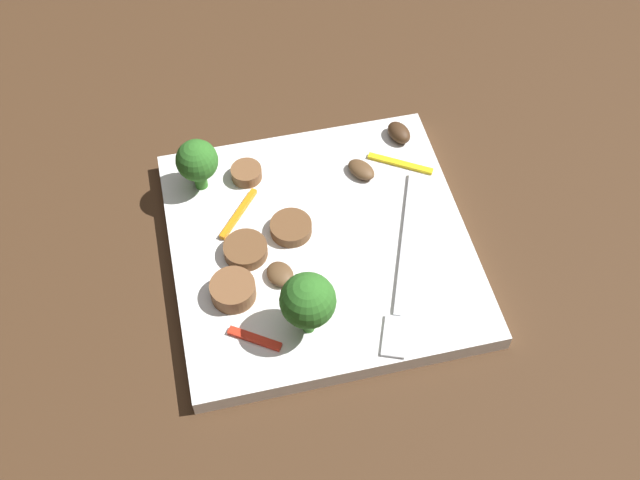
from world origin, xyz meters
name	(u,v)px	position (x,y,z in m)	size (l,w,h in m)	color
ground_plane	(320,251)	(0.00, 0.00, 0.00)	(1.40, 1.40, 0.00)	#422B19
plate	(320,246)	(0.00, 0.00, 0.01)	(0.24, 0.24, 0.02)	white
fork	(402,273)	(0.05, 0.06, 0.02)	(0.17, 0.08, 0.00)	silver
broccoli_floret_0	(308,301)	(0.08, -0.03, 0.06)	(0.04, 0.04, 0.06)	#347525
broccoli_floret_1	(197,161)	(-0.08, -0.09, 0.05)	(0.04, 0.04, 0.05)	#347525
sausage_slice_0	(233,290)	(0.04, -0.08, 0.02)	(0.04, 0.04, 0.02)	brown
sausage_slice_1	(246,251)	(0.00, -0.06, 0.02)	(0.04, 0.04, 0.01)	brown
sausage_slice_2	(246,173)	(-0.08, -0.05, 0.02)	(0.03, 0.03, 0.01)	brown
sausage_slice_3	(291,228)	(-0.01, -0.02, 0.02)	(0.03, 0.03, 0.01)	brown
mushroom_0	(399,132)	(-0.10, 0.10, 0.02)	(0.03, 0.02, 0.01)	#422B19
mushroom_1	(361,170)	(-0.06, 0.05, 0.02)	(0.03, 0.02, 0.01)	brown
mushroom_2	(280,274)	(0.03, -0.04, 0.02)	(0.02, 0.02, 0.01)	brown
pepper_strip_0	(239,214)	(-0.04, -0.06, 0.02)	(0.06, 0.00, 0.00)	orange
pepper_strip_1	(255,339)	(0.08, -0.07, 0.02)	(0.04, 0.01, 0.00)	red
pepper_strip_2	(400,164)	(-0.06, 0.09, 0.02)	(0.06, 0.01, 0.00)	yellow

